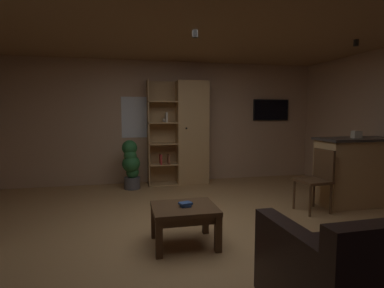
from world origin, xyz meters
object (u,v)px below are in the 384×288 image
(dining_chair, at_px, (317,176))
(bookshelf_cabinet, at_px, (188,133))
(table_book_0, at_px, (185,206))
(wall_mounted_tv, at_px, (271,110))
(table_book_1, at_px, (185,203))
(coffee_table, at_px, (184,214))
(potted_floor_plant, at_px, (131,164))
(tissue_box, at_px, (356,134))
(kitchen_bar_counter, at_px, (363,171))

(dining_chair, bearing_deg, bookshelf_cabinet, 124.24)
(table_book_0, xyz_separation_m, wall_mounted_tv, (2.58, 3.13, 1.07))
(table_book_0, height_order, table_book_1, table_book_1)
(coffee_table, bearing_deg, potted_floor_plant, 101.05)
(table_book_1, relative_size, potted_floor_plant, 0.14)
(tissue_box, bearing_deg, bookshelf_cabinet, 137.28)
(dining_chair, bearing_deg, table_book_0, -161.20)
(tissue_box, relative_size, wall_mounted_tv, 0.15)
(table_book_1, relative_size, dining_chair, 0.14)
(bookshelf_cabinet, distance_m, table_book_1, 3.04)
(tissue_box, xyz_separation_m, wall_mounted_tv, (-0.29, 2.27, 0.40))
(kitchen_bar_counter, bearing_deg, table_book_0, -164.02)
(kitchen_bar_counter, xyz_separation_m, coffee_table, (-3.06, -0.86, -0.19))
(tissue_box, height_order, potted_floor_plant, tissue_box)
(bookshelf_cabinet, height_order, kitchen_bar_counter, bookshelf_cabinet)
(dining_chair, xyz_separation_m, wall_mounted_tv, (0.45, 2.40, 0.99))
(bookshelf_cabinet, bearing_deg, kitchen_bar_counter, -40.37)
(tissue_box, relative_size, dining_chair, 0.13)
(bookshelf_cabinet, height_order, table_book_0, bookshelf_cabinet)
(table_book_0, relative_size, dining_chair, 0.12)
(kitchen_bar_counter, height_order, potted_floor_plant, kitchen_bar_counter)
(wall_mounted_tv, bearing_deg, dining_chair, -100.60)
(coffee_table, distance_m, potted_floor_plant, 2.70)
(wall_mounted_tv, bearing_deg, table_book_1, -129.60)
(table_book_0, bearing_deg, table_book_1, 87.78)
(bookshelf_cabinet, height_order, potted_floor_plant, bookshelf_cabinet)
(table_book_1, relative_size, wall_mounted_tv, 0.16)
(kitchen_bar_counter, relative_size, coffee_table, 2.13)
(table_book_0, height_order, wall_mounted_tv, wall_mounted_tv)
(kitchen_bar_counter, height_order, table_book_1, kitchen_bar_counter)
(table_book_0, bearing_deg, bookshelf_cabinet, 77.59)
(kitchen_bar_counter, xyz_separation_m, table_book_0, (-3.05, -0.87, -0.09))
(table_book_1, distance_m, potted_floor_plant, 2.71)
(coffee_table, xyz_separation_m, wall_mounted_tv, (2.59, 3.11, 1.17))
(bookshelf_cabinet, distance_m, tissue_box, 3.04)
(table_book_1, xyz_separation_m, potted_floor_plant, (-0.53, 2.66, 0.02))
(kitchen_bar_counter, height_order, table_book_0, kitchen_bar_counter)
(kitchen_bar_counter, bearing_deg, table_book_1, -164.13)
(bookshelf_cabinet, bearing_deg, dining_chair, -55.76)
(table_book_1, bearing_deg, kitchen_bar_counter, 15.87)
(kitchen_bar_counter, xyz_separation_m, potted_floor_plant, (-3.57, 1.79, -0.05))
(coffee_table, distance_m, table_book_0, 0.10)
(potted_floor_plant, xyz_separation_m, wall_mounted_tv, (3.11, 0.47, 1.03))
(table_book_1, distance_m, wall_mounted_tv, 4.19)
(kitchen_bar_counter, relative_size, potted_floor_plant, 1.58)
(bookshelf_cabinet, relative_size, potted_floor_plant, 2.23)
(dining_chair, height_order, wall_mounted_tv, wall_mounted_tv)
(kitchen_bar_counter, bearing_deg, bookshelf_cabinet, 139.63)
(tissue_box, height_order, wall_mounted_tv, wall_mounted_tv)
(coffee_table, height_order, potted_floor_plant, potted_floor_plant)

